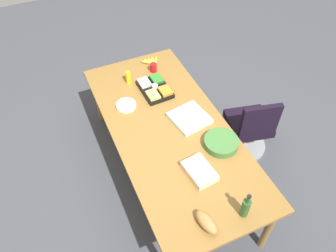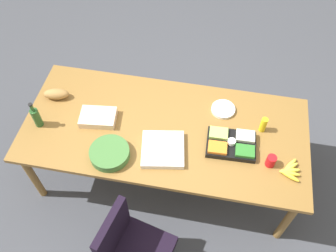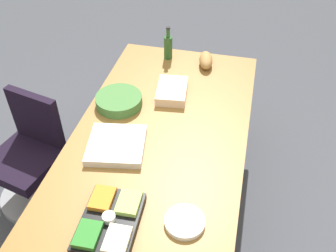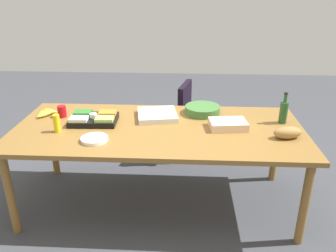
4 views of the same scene
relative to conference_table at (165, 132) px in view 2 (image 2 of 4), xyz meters
The scene contains 12 objects.
ground_plane 0.73m from the conference_table, ahead, with size 10.00×10.00×0.00m, color #3F4148.
conference_table is the anchor object (origin of this frame).
sheet_cake 0.62m from the conference_table, behind, with size 0.32×0.22×0.07m, color beige.
bread_loaf 1.10m from the conference_table, behind, with size 0.24×0.11×0.10m, color #A2763E.
banana_bunch 1.13m from the conference_table, 12.73° to the right, with size 0.17×0.24×0.04m.
veggie_tray 0.61m from the conference_table, ahead, with size 0.43×0.32×0.09m.
paper_plate_stack 0.59m from the conference_table, 31.27° to the left, with size 0.22×0.22×0.03m, color white.
pizza_box 0.26m from the conference_table, 82.69° to the right, with size 0.36×0.36×0.05m, color silver.
mustard_bottle 0.88m from the conference_table, ahead, with size 0.06×0.06×0.16m, color yellow.
salad_bowl 0.55m from the conference_table, 137.52° to the right, with size 0.34×0.34×0.08m, color #3E6F34.
wine_bottle 1.15m from the conference_table, behind, with size 0.08×0.08×0.29m.
red_solo_cup 0.96m from the conference_table, 12.33° to the right, with size 0.08×0.08×0.11m, color red.
Camera 2 is at (0.38, -1.84, 3.42)m, focal length 38.30 mm.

